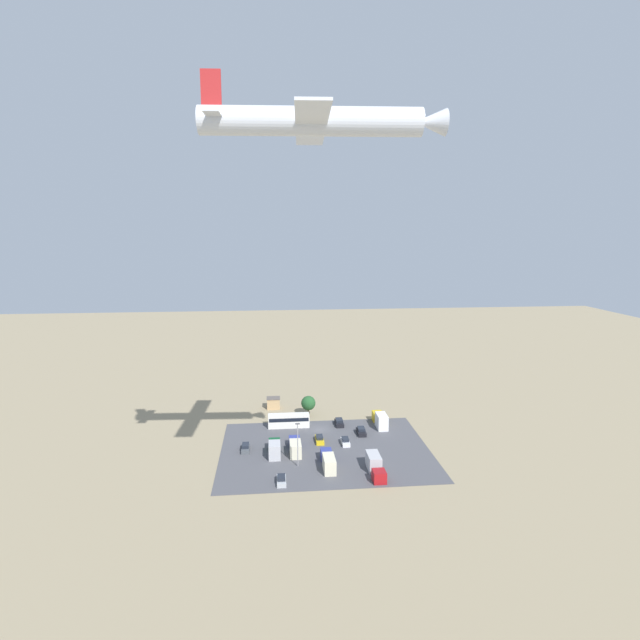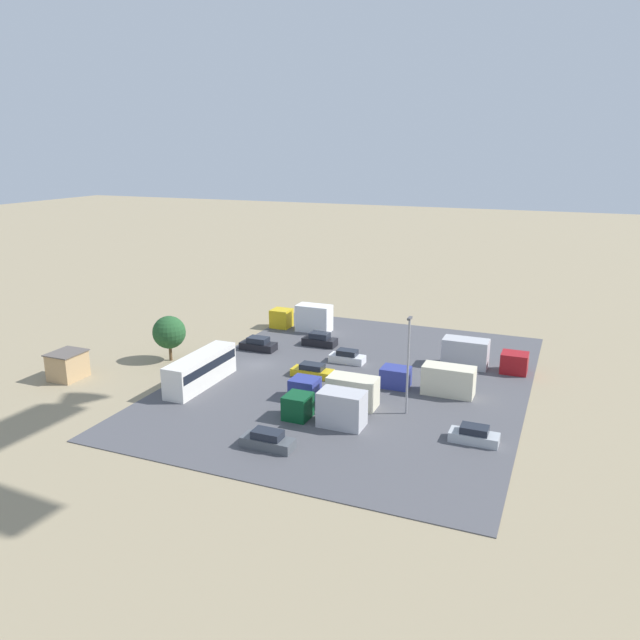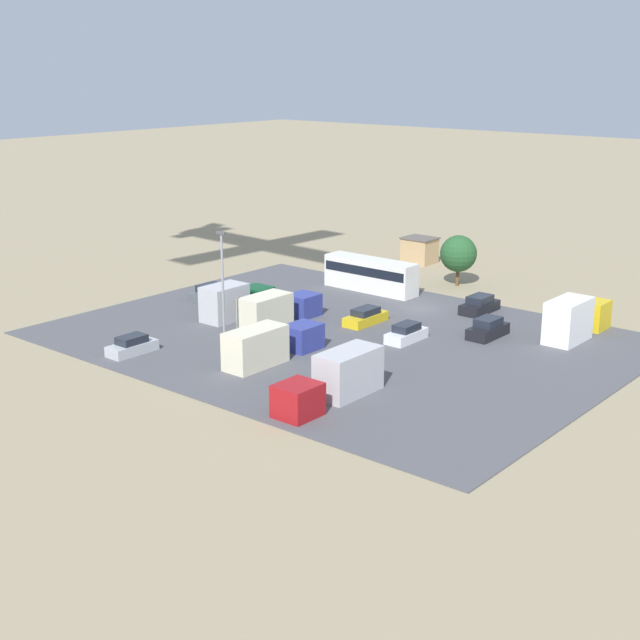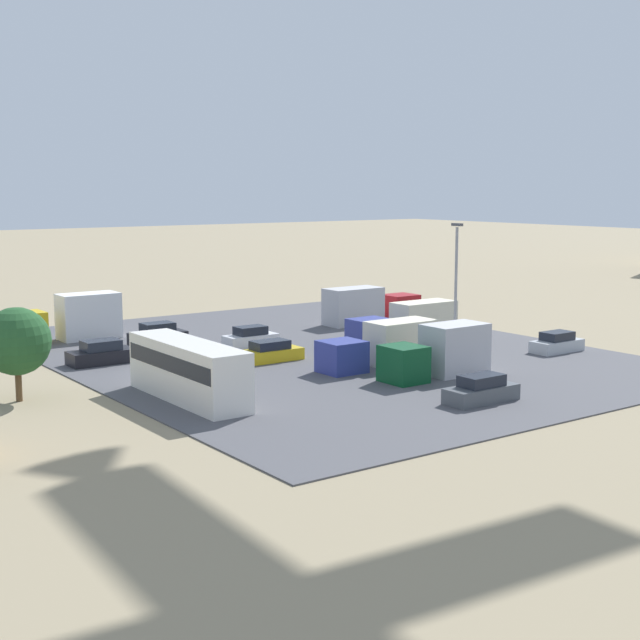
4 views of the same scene
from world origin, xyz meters
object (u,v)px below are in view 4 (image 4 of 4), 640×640
(parked_car_4, at_px, (270,352))
(parked_car_2, at_px, (481,391))
(bus, at_px, (188,368))
(parked_car_1, at_px, (158,335))
(parked_truck_0, at_px, (367,306))
(parked_truck_3, at_px, (72,319))
(parked_truck_1, at_px, (385,346))
(parked_car_3, at_px, (251,338))
(parked_car_0, at_px, (101,354))
(parked_truck_2, at_px, (441,353))
(parked_truck_4, at_px, (409,324))
(parked_car_5, at_px, (557,343))

(parked_car_4, bearing_deg, parked_car_2, -169.27)
(bus, bearing_deg, parked_car_1, 69.78)
(parked_truck_0, height_order, parked_truck_3, parked_truck_3)
(parked_truck_1, bearing_deg, parked_car_2, 168.92)
(bus, relative_size, parked_car_2, 2.29)
(parked_car_3, distance_m, parked_truck_1, 12.02)
(parked_car_0, distance_m, parked_truck_2, 22.57)
(parked_car_3, bearing_deg, parked_truck_4, 64.95)
(parked_car_1, xyz_separation_m, parked_truck_4, (9.77, 16.37, 0.65))
(parked_car_1, xyz_separation_m, parked_truck_1, (16.13, 8.67, 0.64))
(parked_car_4, bearing_deg, parked_truck_1, -137.92)
(parked_car_1, bearing_deg, parked_truck_4, 59.17)
(bus, xyz_separation_m, parked_truck_3, (-22.62, 1.72, -0.13))
(bus, relative_size, parked_car_5, 2.48)
(bus, bearing_deg, parked_truck_4, 17.68)
(parked_car_3, bearing_deg, parked_car_4, -18.60)
(parked_car_5, height_order, parked_truck_0, parked_truck_0)
(parked_truck_3, bearing_deg, parked_car_2, -161.19)
(parked_car_5, bearing_deg, parked_car_0, -117.93)
(parked_truck_0, bearing_deg, bus, -57.77)
(parked_truck_2, xyz_separation_m, parked_truck_4, (-10.84, 6.92, -0.12))
(parked_car_0, bearing_deg, parked_truck_2, 44.17)
(parked_car_0, height_order, parked_car_3, parked_car_0)
(bus, xyz_separation_m, parked_car_1, (-16.99, 6.26, -1.07))
(parked_car_0, bearing_deg, parked_car_4, 58.75)
(bus, distance_m, parked_car_1, 18.14)
(parked_car_2, distance_m, parked_truck_1, 11.03)
(parked_car_1, height_order, parked_truck_0, parked_truck_0)
(parked_truck_4, bearing_deg, parked_car_0, 76.73)
(parked_truck_0, relative_size, parked_truck_1, 1.07)
(parked_car_1, distance_m, parked_car_2, 27.72)
(parked_truck_3, bearing_deg, parked_car_0, 170.28)
(bus, relative_size, parked_car_3, 2.50)
(parked_car_3, xyz_separation_m, parked_car_5, (14.82, 16.70, -0.02))
(parked_car_2, bearing_deg, parked_car_4, 10.73)
(parked_truck_3, relative_size, parked_truck_4, 0.90)
(parked_truck_1, relative_size, parked_truck_4, 0.92)
(parked_car_0, relative_size, parked_truck_0, 0.47)
(parked_car_2, distance_m, parked_car_4, 16.93)
(parked_truck_1, distance_m, parked_truck_3, 25.46)
(parked_car_2, distance_m, parked_truck_4, 19.78)
(parked_truck_4, bearing_deg, parked_car_2, 150.23)
(parked_car_0, distance_m, parked_truck_4, 23.26)
(parked_car_3, relative_size, parked_truck_2, 0.55)
(parked_car_2, height_order, parked_truck_3, parked_truck_3)
(parked_car_0, xyz_separation_m, parked_car_4, (5.86, 9.66, -0.07))
(parked_truck_0, xyz_separation_m, parked_truck_4, (9.03, -3.13, -0.11))
(bus, distance_m, parked_car_5, 28.40)
(parked_car_2, xyz_separation_m, parked_truck_3, (-32.56, -11.09, 0.99))
(parked_car_5, distance_m, parked_truck_1, 13.76)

